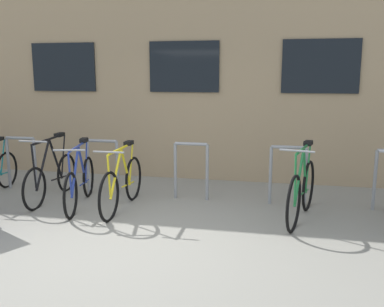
% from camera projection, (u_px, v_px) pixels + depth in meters
% --- Properties ---
extents(ground_plane, '(42.00, 42.00, 0.00)m').
position_uv_depth(ground_plane, '(126.00, 242.00, 5.04)').
color(ground_plane, gray).
extents(storefront_building, '(28.00, 5.47, 4.78)m').
position_uv_depth(storefront_building, '(209.00, 57.00, 10.29)').
color(storefront_building, tan).
rests_on(storefront_building, ground).
extents(bike_rack, '(6.57, 0.05, 0.92)m').
position_uv_depth(bike_rack, '(191.00, 166.00, 6.69)').
color(bike_rack, gray).
rests_on(bike_rack, ground).
extents(bicycle_blue, '(0.54, 1.72, 1.00)m').
position_uv_depth(bicycle_blue, '(80.00, 182.00, 6.39)').
color(bicycle_blue, black).
rests_on(bicycle_blue, ground).
extents(bicycle_yellow, '(0.44, 1.73, 0.99)m').
position_uv_depth(bicycle_yellow, '(122.00, 184.00, 6.23)').
color(bicycle_yellow, black).
rests_on(bicycle_yellow, ground).
extents(bicycle_green, '(0.55, 1.68, 1.07)m').
position_uv_depth(bicycle_green, '(302.00, 191.00, 5.77)').
color(bicycle_green, black).
rests_on(bicycle_green, ground).
extents(bicycle_black, '(0.44, 1.70, 1.04)m').
position_uv_depth(bicycle_black, '(52.00, 176.00, 6.71)').
color(bicycle_black, black).
rests_on(bicycle_black, ground).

